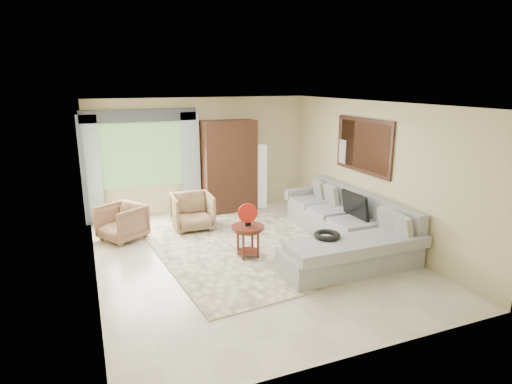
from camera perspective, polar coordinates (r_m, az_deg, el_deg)
name	(u,v)px	position (r m, az deg, el deg)	size (l,w,h in m)	color
ground	(250,257)	(7.48, -0.77, -8.62)	(6.00, 6.00, 0.00)	silver
area_rug	(245,248)	(7.85, -1.49, -7.42)	(3.00, 4.00, 0.02)	#F8EFC4
sectional_sofa	(344,231)	(8.02, 11.70, -5.15)	(2.30, 3.46, 0.90)	#A9ACB2
tv_screen	(355,205)	(8.10, 13.06, -1.76)	(0.06, 0.74, 0.48)	black
garden_hose	(327,235)	(7.00, 9.46, -5.71)	(0.43, 0.43, 0.09)	black
coffee_table	(248,241)	(7.35, -1.09, -6.54)	(0.57, 0.57, 0.57)	#4E1E14
red_disc	(248,213)	(7.19, -1.11, -2.82)	(0.34, 0.34, 0.03)	red
armchair_left	(122,222)	(8.53, -17.44, -3.90)	(0.73, 0.75, 0.69)	#8A634B
armchair_right	(193,212)	(8.80, -8.46, -2.61)	(0.79, 0.81, 0.74)	#9F7B57
potted_plant	(103,213)	(9.61, -19.77, -2.64)	(0.44, 0.38, 0.49)	#999999
armoire	(229,167)	(9.81, -3.61, 3.40)	(1.20, 0.55, 2.10)	black
floor_lamp	(260,176)	(10.20, 0.58, 2.15)	(0.24, 0.24, 1.50)	silver
window	(142,155)	(9.57, -15.01, 4.78)	(1.80, 0.04, 1.40)	#669E59
curtain_left	(91,171)	(9.46, -21.14, 2.64)	(0.40, 0.08, 2.30)	#9EB7CC
curtain_right	(191,164)	(9.71, -8.69, 3.75)	(0.40, 0.08, 2.30)	#9EB7CC
valance	(139,115)	(9.40, -15.29, 9.83)	(2.40, 0.12, 0.26)	#1E232D
wall_mirror	(363,146)	(8.47, 14.08, 6.02)	(0.05, 1.70, 1.05)	black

